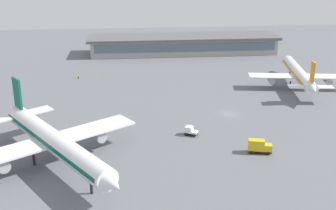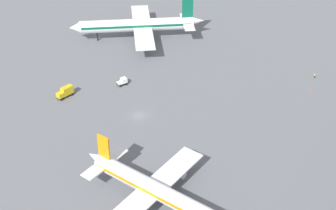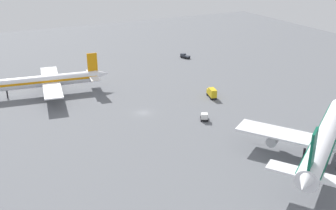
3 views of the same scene
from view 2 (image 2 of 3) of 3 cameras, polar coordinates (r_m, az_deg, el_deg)
name	(u,v)px [view 2 (image 2 of 3)]	position (r m, az deg, el deg)	size (l,w,h in m)	color
ground	(139,116)	(142.58, -3.49, -1.26)	(288.00, 288.00, 0.00)	slate
airplane_at_gate	(157,191)	(110.36, -1.35, -10.18)	(34.93, 43.22, 13.17)	white
airplane_taxiing	(138,25)	(186.54, -3.59, 9.52)	(38.34, 45.46, 15.89)	white
catering_truck	(65,92)	(153.79, -12.16, 1.54)	(5.90, 3.30, 3.30)	black
baggage_tug	(123,81)	(157.70, -5.43, 2.82)	(3.73, 3.41, 2.30)	black
ground_crew_worker	(315,76)	(168.35, 17.13, 3.37)	(0.54, 0.54, 1.67)	#1E2338
safety_cone_near_gate	(311,90)	(160.82, 16.69, 1.74)	(0.44, 0.44, 0.60)	#EA590C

